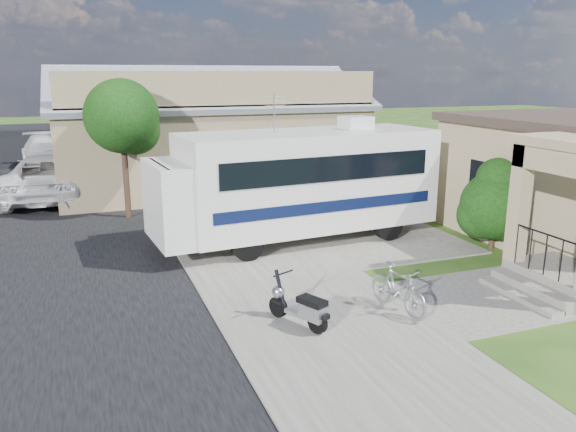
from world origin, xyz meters
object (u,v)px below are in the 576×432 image
object	(u,v)px
scooter	(301,307)
pickup_truck	(50,176)
shrub	(495,202)
bicycle	(398,291)
motorhome	(298,181)
van	(51,153)
garden_hose	(505,278)

from	to	relation	value
scooter	pickup_truck	distance (m)	14.82
shrub	bicycle	distance (m)	5.72
motorhome	van	xyz separation A→B (m)	(-7.03, 15.48, -0.88)
bicycle	van	size ratio (longest dim) A/B	0.26
pickup_truck	shrub	bearing A→B (deg)	142.89
shrub	scooter	xyz separation A→B (m)	(-6.89, -2.93, -0.85)
motorhome	shrub	world-z (taller)	motorhome
motorhome	van	world-z (taller)	motorhome
motorhome	pickup_truck	world-z (taller)	motorhome
motorhome	van	bearing A→B (deg)	109.72
shrub	pickup_truck	bearing A→B (deg)	136.41
van	bicycle	bearing A→B (deg)	-78.48
garden_hose	motorhome	bearing A→B (deg)	124.52
motorhome	shrub	size ratio (longest dim) A/B	3.25
pickup_truck	van	world-z (taller)	van
scooter	van	bearing A→B (deg)	78.58
van	garden_hose	size ratio (longest dim) A/B	13.57
bicycle	pickup_truck	size ratio (longest dim) A/B	0.26
bicycle	van	distance (m)	22.08
garden_hose	shrub	bearing A→B (deg)	56.19
scooter	garden_hose	bearing A→B (deg)	-18.03
motorhome	scooter	xyz separation A→B (m)	(-2.07, -5.41, -1.33)
bicycle	garden_hose	size ratio (longest dim) A/B	3.58
shrub	scooter	bearing A→B (deg)	-156.95
shrub	pickup_truck	distance (m)	16.09
van	shrub	bearing A→B (deg)	-63.61
motorhome	garden_hose	world-z (taller)	motorhome
pickup_truck	garden_hose	world-z (taller)	pickup_truck
shrub	garden_hose	bearing A→B (deg)	-123.81
scooter	bicycle	xyz separation A→B (m)	(2.06, -0.04, 0.04)
shrub	bicycle	bearing A→B (deg)	-148.36
pickup_truck	motorhome	bearing A→B (deg)	134.89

